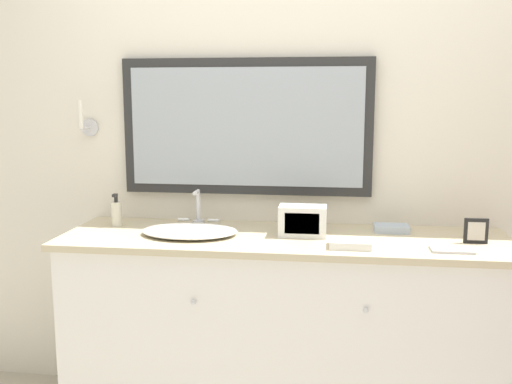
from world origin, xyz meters
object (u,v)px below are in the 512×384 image
Objects in this scene: sink_basin at (190,230)px; picture_frame at (476,231)px; appliance_box at (303,221)px; soap_bottle at (116,213)px.

sink_basin is 4.01× the size of picture_frame.
sink_basin is 1.26m from picture_frame.
appliance_box reaches higher than picture_frame.
soap_bottle reaches higher than appliance_box.
picture_frame is (1.66, -0.12, -0.01)m from soap_bottle.
sink_basin reaches higher than soap_bottle.
soap_bottle is 1.46× the size of picture_frame.
sink_basin is 2.07× the size of appliance_box.
soap_bottle is 0.75× the size of appliance_box.
soap_bottle is at bearing 175.91° from picture_frame.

